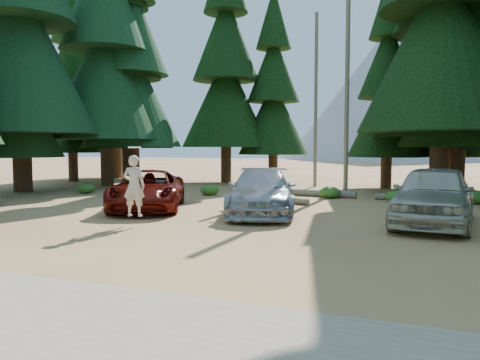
% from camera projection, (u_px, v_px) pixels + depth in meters
% --- Properties ---
extents(ground, '(160.00, 160.00, 0.00)m').
position_uv_depth(ground, '(228.00, 236.00, 12.08)').
color(ground, '#9A6741').
rests_on(ground, ground).
extents(gravel_strip, '(26.00, 3.50, 0.01)m').
position_uv_depth(gravel_strip, '(33.00, 324.00, 6.04)').
color(gravel_strip, gray).
rests_on(gravel_strip, ground).
extents(forest_belt_north, '(36.00, 7.00, 22.00)m').
position_uv_depth(forest_belt_north, '(332.00, 188.00, 26.02)').
color(forest_belt_north, black).
rests_on(forest_belt_north, ground).
extents(snag_front, '(0.24, 0.24, 12.00)m').
position_uv_depth(snag_front, '(347.00, 77.00, 24.85)').
color(snag_front, '#6D6657').
rests_on(snag_front, ground).
extents(snag_back, '(0.20, 0.20, 10.00)m').
position_uv_depth(snag_back, '(316.00, 100.00, 27.04)').
color(snag_back, '#6D6657').
rests_on(snag_back, ground).
extents(mountain_peak, '(48.00, 50.00, 28.00)m').
position_uv_depth(mountain_peak, '(386.00, 96.00, 94.12)').
color(mountain_peak, '#93969B').
rests_on(mountain_peak, ground).
extents(red_pickup, '(4.35, 5.74, 1.45)m').
position_uv_depth(red_pickup, '(148.00, 190.00, 17.19)').
color(red_pickup, '#5C0E07').
rests_on(red_pickup, ground).
extents(silver_minivan_center, '(3.57, 5.70, 1.54)m').
position_uv_depth(silver_minivan_center, '(261.00, 192.00, 16.02)').
color(silver_minivan_center, '#A9ADB2').
rests_on(silver_minivan_center, ground).
extents(silver_minivan_right, '(2.61, 5.41, 1.78)m').
position_uv_depth(silver_minivan_right, '(434.00, 195.00, 13.70)').
color(silver_minivan_right, beige).
rests_on(silver_minivan_right, ground).
extents(frisbee_player, '(0.72, 0.55, 2.01)m').
position_uv_depth(frisbee_player, '(134.00, 185.00, 13.54)').
color(frisbee_player, beige).
rests_on(frisbee_player, ground).
extents(log_left, '(4.28, 0.82, 0.31)m').
position_uv_depth(log_left, '(311.00, 193.00, 21.90)').
color(log_left, '#6D6657').
rests_on(log_left, ground).
extents(log_mid, '(2.83, 1.57, 0.25)m').
position_uv_depth(log_mid, '(280.00, 199.00, 19.54)').
color(log_mid, '#6D6657').
rests_on(log_mid, ground).
extents(log_right, '(4.46, 0.46, 0.29)m').
position_uv_depth(log_right, '(429.00, 198.00, 19.82)').
color(log_right, '#6D6657').
rests_on(log_right, ground).
extents(shrub_far_left, '(1.24, 1.24, 0.68)m').
position_uv_depth(shrub_far_left, '(130.00, 192.00, 20.37)').
color(shrub_far_left, '#306A1F').
rests_on(shrub_far_left, ground).
extents(shrub_left, '(0.90, 0.90, 0.50)m').
position_uv_depth(shrub_left, '(210.00, 190.00, 22.35)').
color(shrub_left, '#306A1F').
rests_on(shrub_left, ground).
extents(shrub_center_left, '(1.05, 1.05, 0.58)m').
position_uv_depth(shrub_center_left, '(268.00, 192.00, 20.93)').
color(shrub_center_left, '#306A1F').
rests_on(shrub_center_left, ground).
extents(shrub_center_right, '(0.95, 0.95, 0.52)m').
position_uv_depth(shrub_center_right, '(330.00, 192.00, 21.07)').
color(shrub_center_right, '#306A1F').
rests_on(shrub_center_right, ground).
extents(shrub_right, '(0.97, 0.97, 0.53)m').
position_uv_depth(shrub_right, '(397.00, 197.00, 19.07)').
color(shrub_right, '#306A1F').
rests_on(shrub_right, ground).
extents(shrub_far_right, '(1.04, 1.04, 0.57)m').
position_uv_depth(shrub_far_right, '(472.00, 197.00, 18.97)').
color(shrub_far_right, '#306A1F').
rests_on(shrub_far_right, ground).
extents(shrub_edge_west, '(0.90, 0.90, 0.49)m').
position_uv_depth(shrub_edge_west, '(86.00, 188.00, 23.24)').
color(shrub_edge_west, '#306A1F').
rests_on(shrub_edge_west, ground).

